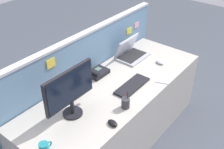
% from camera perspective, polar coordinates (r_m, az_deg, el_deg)
% --- Properties ---
extents(ground_plane, '(10.00, 10.00, 0.00)m').
position_cam_1_polar(ground_plane, '(3.21, 0.72, -12.87)').
color(ground_plane, '#424751').
extents(desk, '(2.16, 0.78, 0.72)m').
position_cam_1_polar(desk, '(2.96, 0.76, -8.08)').
color(desk, '#ADA89E').
rests_on(desk, ground_plane).
extents(cubicle_divider, '(2.34, 0.08, 1.16)m').
position_cam_1_polar(cubicle_divider, '(3.05, -5.62, -1.50)').
color(cubicle_divider, '#6084A3').
rests_on(cubicle_divider, ground_plane).
extents(desktop_monitor, '(0.52, 0.17, 0.44)m').
position_cam_1_polar(desktop_monitor, '(2.29, -8.71, -3.12)').
color(desktop_monitor, black).
rests_on(desktop_monitor, desk).
extents(laptop, '(0.37, 0.27, 0.23)m').
position_cam_1_polar(laptop, '(3.22, 3.79, 4.60)').
color(laptop, '#9EA0A8').
rests_on(laptop, desk).
extents(desk_phone, '(0.22, 0.16, 0.08)m').
position_cam_1_polar(desk_phone, '(2.90, -3.01, 0.40)').
color(desk_phone, black).
rests_on(desk_phone, desk).
extents(keyboard_main, '(0.42, 0.16, 0.02)m').
position_cam_1_polar(keyboard_main, '(2.73, 4.16, -2.35)').
color(keyboard_main, black).
rests_on(keyboard_main, desk).
extents(computer_mouse_right_hand, '(0.08, 0.11, 0.03)m').
position_cam_1_polar(computer_mouse_right_hand, '(2.31, 0.13, -10.00)').
color(computer_mouse_right_hand, black).
rests_on(computer_mouse_right_hand, desk).
extents(computer_mouse_left_hand, '(0.07, 0.11, 0.03)m').
position_cam_1_polar(computer_mouse_left_hand, '(3.14, 9.87, 2.49)').
color(computer_mouse_left_hand, '#B2B5BC').
rests_on(computer_mouse_left_hand, desk).
extents(pen_cup, '(0.08, 0.08, 0.17)m').
position_cam_1_polar(pen_cup, '(2.46, 2.82, -5.88)').
color(pen_cup, '#333338').
rests_on(pen_cup, desk).
extents(cell_phone_white_slab, '(0.12, 0.15, 0.01)m').
position_cam_1_polar(cell_phone_white_slab, '(2.85, 10.40, -1.34)').
color(cell_phone_white_slab, silver).
rests_on(cell_phone_white_slab, desk).
extents(coffee_mug, '(0.11, 0.07, 0.09)m').
position_cam_1_polar(coffee_mug, '(2.15, -13.78, -14.47)').
color(coffee_mug, '#197A84').
rests_on(coffee_mug, desk).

